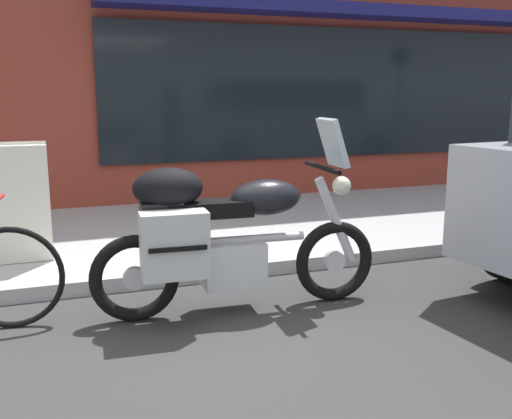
{
  "coord_description": "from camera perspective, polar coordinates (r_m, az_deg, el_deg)",
  "views": [
    {
      "loc": [
        -1.05,
        -3.54,
        1.57
      ],
      "look_at": [
        0.44,
        0.54,
        0.7
      ],
      "focal_mm": 41.32,
      "sensor_mm": 36.0,
      "label": 1
    }
  ],
  "objects": [
    {
      "name": "touring_motorcycle",
      "position": [
        4.14,
        -3.29,
        -2.27
      ],
      "size": [
        2.11,
        0.62,
        1.39
      ],
      "color": "black",
      "rests_on": "ground_plane"
    },
    {
      "name": "sandwich_board_sign",
      "position": [
        5.39,
        -22.23,
        0.51
      ],
      "size": [
        0.55,
        0.43,
        1.03
      ],
      "color": "silver",
      "rests_on": "sidewalk_curb"
    },
    {
      "name": "ground_plane",
      "position": [
        4.02,
        -3.26,
        -11.72
      ],
      "size": [
        80.0,
        80.0,
        0.0
      ],
      "primitive_type": "plane",
      "color": "#343434"
    }
  ]
}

